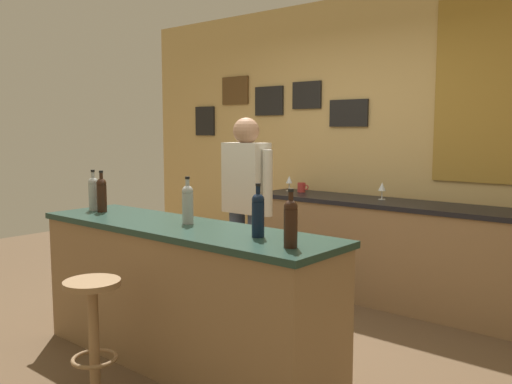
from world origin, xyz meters
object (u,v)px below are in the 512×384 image
coffee_mug (302,187)px  wine_bottle_a (93,192)px  wine_bottle_d (258,213)px  wine_glass_a (289,180)px  wine_glass_b (382,187)px  bar_stool (93,318)px  bartender (246,203)px  wine_bottle_e (291,222)px  wine_bottle_b (102,194)px  wine_bottle_c (188,203)px

coffee_mug → wine_bottle_a: bearing=-100.7°
wine_bottle_d → wine_glass_a: bearing=122.8°
wine_glass_b → bar_stool: bearing=-97.7°
bartender → wine_bottle_e: size_ratio=5.29×
wine_bottle_a → coffee_mug: wine_bottle_a is taller
wine_glass_b → coffee_mug: size_ratio=1.24×
wine_bottle_a → wine_bottle_b: same height
wine_bottle_a → wine_bottle_b: (0.11, -0.00, 0.00)m
wine_glass_b → wine_bottle_c: bearing=-98.6°
wine_glass_b → wine_bottle_b: bearing=-119.0°
coffee_mug → wine_bottle_e: bearing=-55.7°
bartender → wine_bottle_a: bearing=-125.2°
wine_bottle_a → wine_glass_a: size_ratio=1.97×
wine_bottle_d → wine_glass_a: 2.51m
bartender → coffee_mug: bearing=103.5°
wine_bottle_b → wine_glass_b: size_ratio=1.97×
wine_bottle_d → wine_glass_a: size_ratio=1.97×
bar_stool → wine_bottle_c: wine_bottle_c is taller
wine_bottle_a → wine_glass_b: (1.29, 2.11, -0.05)m
wine_bottle_a → wine_glass_b: wine_bottle_a is taller
bartender → wine_bottle_c: bartender is taller
wine_bottle_b → wine_bottle_c: bearing=4.2°
bartender → wine_glass_a: bearing=110.7°
bar_stool → wine_bottle_b: bearing=142.3°
wine_bottle_d → wine_glass_b: size_ratio=1.97×
wine_bottle_c → wine_glass_a: wine_bottle_c is taller
wine_bottle_a → wine_glass_b: bearing=58.7°
bar_stool → wine_bottle_a: bearing=145.7°
wine_bottle_d → wine_glass_b: bearing=98.5°
wine_glass_b → wine_bottle_d: bearing=-81.5°
bar_stool → wine_bottle_a: (-0.91, 0.62, 0.60)m
wine_bottle_d → wine_glass_b: 2.12m
wine_bottle_d → wine_bottle_e: same height
wine_bottle_d → coffee_mug: (-1.20, 2.10, -0.11)m
bartender → wine_bottle_c: 0.96m
bartender → wine_bottle_b: bearing=-120.4°
wine_bottle_a → wine_bottle_c: (0.97, 0.06, 0.00)m
bartender → wine_bottle_a: size_ratio=5.29×
bartender → coffee_mug: bartender is taller
wine_bottle_c → wine_bottle_d: same height
wine_bottle_e → wine_glass_a: bearing=126.9°
wine_bottle_a → wine_bottle_d: 1.60m
bartender → wine_bottle_b: bartender is taller
wine_bottle_b → wine_glass_a: 2.14m
wine_bottle_c → coffee_mug: (-0.57, 2.06, -0.11)m
bartender → wine_glass_a: size_ratio=10.45×
wine_bottle_e → coffee_mug: size_ratio=2.45×
wine_bottle_c → wine_bottle_e: 0.94m
coffee_mug → wine_glass_a: bearing=177.2°
wine_bottle_d → wine_glass_b: wine_bottle_d is taller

